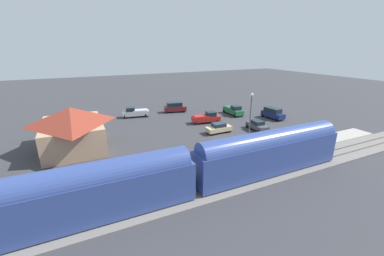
{
  "coord_description": "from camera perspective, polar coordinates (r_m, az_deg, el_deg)",
  "views": [
    {
      "loc": [
        -33.36,
        20.98,
        14.08
      ],
      "look_at": [
        2.22,
        3.91,
        1.0
      ],
      "focal_mm": 22.97,
      "sensor_mm": 36.0,
      "label": 1
    }
  ],
  "objects": [
    {
      "name": "light_pole_near_platform",
      "position": [
        35.07,
        13.4,
        2.98
      ],
      "size": [
        0.44,
        0.44,
        8.15
      ],
      "color": "#515156",
      "rests_on": "ground"
    },
    {
      "name": "pedestrian_on_platform",
      "position": [
        37.97,
        22.61,
        -2.84
      ],
      "size": [
        0.36,
        0.36,
        1.71
      ],
      "color": "#23284C",
      "rests_on": "platform"
    },
    {
      "name": "suv_maroon",
      "position": [
        55.7,
        -4.01,
        4.87
      ],
      "size": [
        2.97,
        5.21,
        2.22
      ],
      "color": "maroon",
      "rests_on": "ground"
    },
    {
      "name": "sedan_charcoal",
      "position": [
        45.0,
        14.89,
        0.64
      ],
      "size": [
        4.62,
        2.51,
        1.74
      ],
      "color": "#47494F",
      "rests_on": "ground"
    },
    {
      "name": "passenger_train",
      "position": [
        22.39,
        -23.62,
        -13.47
      ],
      "size": [
        2.93,
        57.77,
        4.98
      ],
      "color": "#33478C",
      "rests_on": "railway_track"
    },
    {
      "name": "pickup_green",
      "position": [
        54.19,
        9.59,
        4.14
      ],
      "size": [
        5.44,
        2.57,
        2.14
      ],
      "color": "#236638",
      "rests_on": "ground"
    },
    {
      "name": "station_building",
      "position": [
        38.94,
        -26.01,
        0.14
      ],
      "size": [
        11.52,
        8.65,
        6.09
      ],
      "color": "tan",
      "rests_on": "ground"
    },
    {
      "name": "sedan_tan",
      "position": [
        42.3,
        6.22,
        0.04
      ],
      "size": [
        1.95,
        4.54,
        1.74
      ],
      "color": "#C6B284",
      "rests_on": "ground"
    },
    {
      "name": "railway_track",
      "position": [
        31.79,
        19.61,
        -8.92
      ],
      "size": [
        4.8,
        70.0,
        0.3
      ],
      "color": "slate",
      "rests_on": "ground"
    },
    {
      "name": "suv_navy",
      "position": [
        53.12,
        18.25,
        3.31
      ],
      "size": [
        5.04,
        2.7,
        2.22
      ],
      "color": "navy",
      "rests_on": "ground"
    },
    {
      "name": "pickup_red",
      "position": [
        47.7,
        3.38,
        2.42
      ],
      "size": [
        2.8,
        5.64,
        2.14
      ],
      "color": "red",
      "rests_on": "ground"
    },
    {
      "name": "pickup_silver",
      "position": [
        52.96,
        -13.09,
        3.59
      ],
      "size": [
        2.86,
        5.66,
        2.14
      ],
      "color": "silver",
      "rests_on": "ground"
    },
    {
      "name": "platform",
      "position": [
        34.35,
        14.95,
        -6.25
      ],
      "size": [
        3.2,
        46.0,
        0.3
      ],
      "color": "#A8A399",
      "rests_on": "ground"
    },
    {
      "name": "pedestrian_waiting_far",
      "position": [
        35.31,
        17.29,
        -3.79
      ],
      "size": [
        0.36,
        0.36,
        1.71
      ],
      "color": "brown",
      "rests_on": "platform"
    },
    {
      "name": "ground_plane",
      "position": [
        41.85,
        6.16,
        -1.43
      ],
      "size": [
        200.0,
        200.0,
        0.0
      ],
      "primitive_type": "plane",
      "color": "#38383D"
    }
  ]
}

